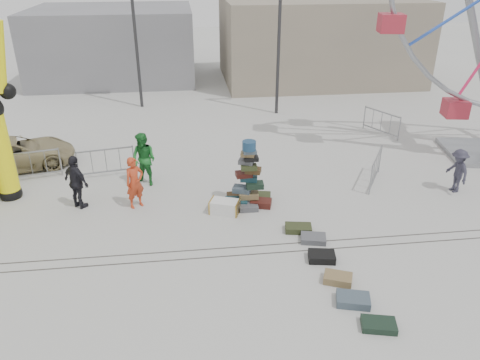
{
  "coord_description": "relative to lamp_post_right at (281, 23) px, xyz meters",
  "views": [
    {
      "loc": [
        -1.75,
        -9.96,
        7.47
      ],
      "look_at": [
        -0.27,
        2.0,
        1.62
      ],
      "focal_mm": 35.0,
      "sensor_mm": 36.0,
      "label": 1
    }
  ],
  "objects": [
    {
      "name": "ground",
      "position": [
        -3.09,
        -13.0,
        -4.48
      ],
      "size": [
        90.0,
        90.0,
        0.0
      ],
      "primitive_type": "plane",
      "color": "#9E9E99",
      "rests_on": "ground"
    },
    {
      "name": "track_line_near",
      "position": [
        -3.09,
        -12.4,
        -4.48
      ],
      "size": [
        40.0,
        0.04,
        0.01
      ],
      "primitive_type": "cube",
      "color": "#47443F",
      "rests_on": "ground"
    },
    {
      "name": "track_line_far",
      "position": [
        -3.09,
        -12.0,
        -4.48
      ],
      "size": [
        40.0,
        0.04,
        0.01
      ],
      "primitive_type": "cube",
      "color": "#47443F",
      "rests_on": "ground"
    },
    {
      "name": "building_right",
      "position": [
        3.91,
        7.0,
        -1.98
      ],
      "size": [
        12.0,
        8.0,
        5.0
      ],
      "primitive_type": "cube",
      "color": "gray",
      "rests_on": "ground"
    },
    {
      "name": "building_left",
      "position": [
        -9.09,
        9.0,
        -2.28
      ],
      "size": [
        10.0,
        8.0,
        4.4
      ],
      "primitive_type": "cube",
      "color": "gray",
      "rests_on": "ground"
    },
    {
      "name": "lamp_post_right",
      "position": [
        0.0,
        0.0,
        0.0
      ],
      "size": [
        1.41,
        0.25,
        8.0
      ],
      "color": "#2D2D30",
      "rests_on": "ground"
    },
    {
      "name": "lamp_post_left",
      "position": [
        -7.0,
        2.0,
        0.0
      ],
      "size": [
        1.41,
        0.25,
        8.0
      ],
      "color": "#2D2D30",
      "rests_on": "ground"
    },
    {
      "name": "suitcase_tower",
      "position": [
        -2.89,
        -9.47,
        -3.86
      ],
      "size": [
        1.62,
        1.37,
        2.21
      ],
      "rotation": [
        0.0,
        0.0,
        -0.16
      ],
      "color": "#183F49",
      "rests_on": "ground"
    },
    {
      "name": "steamer_trunk",
      "position": [
        -3.73,
        -10.0,
        -4.27
      ],
      "size": [
        1.04,
        0.82,
        0.43
      ],
      "primitive_type": "cube",
      "rotation": [
        0.0,
        0.0,
        -0.36
      ],
      "color": "silver",
      "rests_on": "ground"
    },
    {
      "name": "row_case_0",
      "position": [
        -1.66,
        -11.37,
        -4.39
      ],
      "size": [
        0.85,
        0.6,
        0.19
      ],
      "primitive_type": "cube",
      "rotation": [
        0.0,
        0.0,
        -0.18
      ],
      "color": "#323B1D",
      "rests_on": "ground"
    },
    {
      "name": "row_case_1",
      "position": [
        -1.35,
        -11.95,
        -4.4
      ],
      "size": [
        0.81,
        0.66,
        0.17
      ],
      "primitive_type": "cube",
      "rotation": [
        0.0,
        0.0,
        -0.23
      ],
      "color": "#56575D",
      "rests_on": "ground"
    },
    {
      "name": "row_case_2",
      "position": [
        -1.37,
        -12.87,
        -4.38
      ],
      "size": [
        0.79,
        0.63,
        0.21
      ],
      "primitive_type": "cube",
      "rotation": [
        0.0,
        0.0,
        -0.18
      ],
      "color": "black",
      "rests_on": "ground"
    },
    {
      "name": "row_case_3",
      "position": [
        -1.23,
        -13.84,
        -4.38
      ],
      "size": [
        0.82,
        0.7,
        0.21
      ],
      "primitive_type": "cube",
      "rotation": [
        0.0,
        0.0,
        -0.4
      ],
      "color": "olive",
      "rests_on": "ground"
    },
    {
      "name": "row_case_4",
      "position": [
        -1.12,
        -14.66,
        -4.38
      ],
      "size": [
        0.89,
        0.71,
        0.2
      ],
      "primitive_type": "cube",
      "rotation": [
        0.0,
        0.0,
        -0.27
      ],
      "color": "#445562",
      "rests_on": "ground"
    },
    {
      "name": "row_case_5",
      "position": [
        -0.83,
        -15.51,
        -4.4
      ],
      "size": [
        0.85,
        0.64,
        0.16
      ],
      "primitive_type": "cube",
      "rotation": [
        0.0,
        0.0,
        -0.24
      ],
      "color": "black",
      "rests_on": "ground"
    },
    {
      "name": "barricade_dummy_b",
      "position": [
        -10.47,
        -6.67,
        -3.93
      ],
      "size": [
        1.97,
        0.53,
        1.1
      ],
      "primitive_type": null,
      "rotation": [
        0.0,
        0.0,
        0.22
      ],
      "color": "gray",
      "rests_on": "ground"
    },
    {
      "name": "barricade_dummy_c",
      "position": [
        -7.8,
        -6.73,
        -3.93
      ],
      "size": [
        1.99,
        0.44,
        1.1
      ],
      "primitive_type": null,
      "rotation": [
        0.0,
        0.0,
        0.17
      ],
      "color": "gray",
      "rests_on": "ground"
    },
    {
      "name": "barricade_wheel_front",
      "position": [
        1.83,
        -8.51,
        -3.93
      ],
      "size": [
        1.11,
        1.77,
        1.1
      ],
      "primitive_type": null,
      "rotation": [
        0.0,
        0.0,
        1.03
      ],
      "color": "gray",
      "rests_on": "ground"
    },
    {
      "name": "barricade_wheel_back",
      "position": [
        4.0,
        -3.72,
        -3.93
      ],
      "size": [
        1.01,
        1.82,
        1.1
      ],
      "primitive_type": null,
      "rotation": [
        0.0,
        0.0,
        -1.09
      ],
      "color": "gray",
      "rests_on": "ground"
    },
    {
      "name": "pedestrian_red",
      "position": [
        -6.54,
        -9.23,
        -3.62
      ],
      "size": [
        0.75,
        0.68,
        1.72
      ],
      "primitive_type": "imported",
      "rotation": [
        0.0,
        0.0,
        0.56
      ],
      "color": "#BA391A",
      "rests_on": "ground"
    },
    {
      "name": "pedestrian_green",
      "position": [
        -6.34,
        -7.62,
        -3.52
      ],
      "size": [
        1.18,
        1.11,
        1.92
      ],
      "primitive_type": "imported",
      "rotation": [
        0.0,
        0.0,
        -0.56
      ],
      "color": "#1B6D27",
      "rests_on": "ground"
    },
    {
      "name": "pedestrian_black",
      "position": [
        -8.38,
        -9.06,
        -3.58
      ],
      "size": [
        1.09,
        1.02,
        1.8
      ],
      "primitive_type": "imported",
      "rotation": [
        0.0,
        0.0,
        2.43
      ],
      "color": "black",
      "rests_on": "ground"
    },
    {
      "name": "pedestrian_grey",
      "position": [
        4.33,
        -9.47,
        -3.71
      ],
      "size": [
        0.66,
        1.04,
        1.55
      ],
      "primitive_type": "imported",
      "rotation": [
        0.0,
        0.0,
        -1.49
      ],
      "color": "#2B2A38",
      "rests_on": "ground"
    },
    {
      "name": "parked_suv",
      "position": [
        -11.35,
        -5.62,
        -3.87
      ],
      "size": [
        4.79,
        3.32,
        1.21
      ],
      "primitive_type": "imported",
      "rotation": [
        0.0,
        0.0,
        1.9
      ],
      "color": "#988A62",
      "rests_on": "ground"
    }
  ]
}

